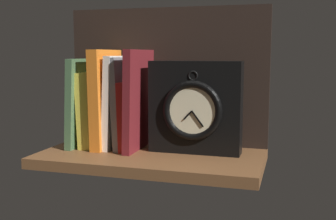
% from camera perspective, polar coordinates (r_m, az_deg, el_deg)
% --- Properties ---
extents(ground_plane, '(0.54, 0.27, 0.03)m').
position_cam_1_polar(ground_plane, '(1.03, -2.34, -6.57)').
color(ground_plane, brown).
extents(back_panel, '(0.54, 0.01, 0.36)m').
position_cam_1_polar(back_panel, '(1.13, -0.22, 4.58)').
color(back_panel, black).
rests_on(back_panel, ground_plane).
extents(book_green_romantic, '(0.03, 0.15, 0.23)m').
position_cam_1_polar(book_green_romantic, '(1.13, -11.50, 1.03)').
color(book_green_romantic, '#476B44').
rests_on(book_green_romantic, ground_plane).
extents(book_yellow_seinlanguage, '(0.05, 0.12, 0.20)m').
position_cam_1_polar(book_yellow_seinlanguage, '(1.12, -10.06, 0.10)').
color(book_yellow_seinlanguage, gold).
rests_on(book_yellow_seinlanguage, ground_plane).
extents(book_orange_pandolfini, '(0.03, 0.15, 0.25)m').
position_cam_1_polar(book_orange_pandolfini, '(1.10, -8.41, 1.52)').
color(book_orange_pandolfini, orange).
rests_on(book_orange_pandolfini, ground_plane).
extents(book_white_catcher, '(0.03, 0.13, 0.24)m').
position_cam_1_polar(book_white_catcher, '(1.09, -7.15, 1.07)').
color(book_white_catcher, silver).
rests_on(book_white_catcher, ground_plane).
extents(book_gray_chess, '(0.03, 0.12, 0.23)m').
position_cam_1_polar(book_gray_chess, '(1.08, -6.12, 0.95)').
color(book_gray_chess, gray).
rests_on(book_gray_chess, ground_plane).
extents(book_red_requiem, '(0.02, 0.14, 0.17)m').
position_cam_1_polar(book_red_requiem, '(1.07, -5.07, -0.68)').
color(book_red_requiem, red).
rests_on(book_red_requiem, ground_plane).
extents(book_maroon_dawkins, '(0.03, 0.17, 0.25)m').
position_cam_1_polar(book_maroon_dawkins, '(1.06, -4.01, 1.39)').
color(book_maroon_dawkins, maroon).
rests_on(book_maroon_dawkins, ground_plane).
extents(framed_clock, '(0.22, 0.07, 0.22)m').
position_cam_1_polar(framed_clock, '(1.02, 3.67, 0.32)').
color(framed_clock, black).
rests_on(framed_clock, ground_plane).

